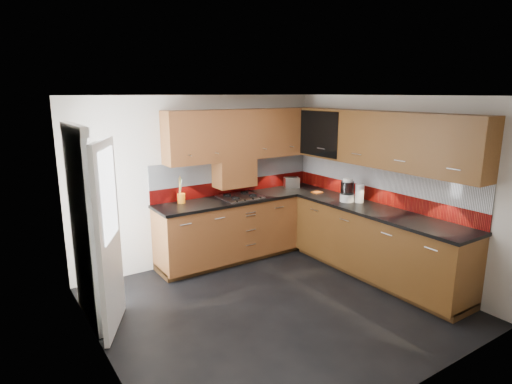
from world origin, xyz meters
TOP-DOWN VIEW (x-y plane):
  - room at (0.00, 0.00)m, footprint 4.00×3.80m
  - base_cabinets at (1.07, 0.72)m, footprint 2.70×3.20m
  - countertop at (1.05, 0.70)m, footprint 2.72×3.22m
  - backsplash at (1.28, 0.93)m, footprint 2.70×3.20m
  - upper_cabinets at (1.23, 0.78)m, footprint 2.50×3.20m
  - extractor_hood at (0.45, 1.64)m, footprint 0.60×0.33m
  - glass_cabinet at (1.71, 1.07)m, footprint 0.32×0.80m
  - back_door at (-1.78, 0.75)m, footprint 0.42×1.19m
  - gas_hob at (0.45, 1.47)m, footprint 0.57×0.50m
  - utensil_pot at (-0.39, 1.66)m, footprint 0.11×0.11m
  - toaster at (1.49, 1.59)m, footprint 0.27×0.23m
  - food_processor at (1.58, 0.45)m, footprint 0.20×0.20m
  - paper_towel at (1.68, 0.32)m, footprint 0.13×0.13m
  - orange_cloth at (1.58, 1.08)m, footprint 0.15×0.13m

SIDE VIEW (x-z plane):
  - base_cabinets at x=1.07m, z-range -0.04..0.91m
  - countertop at x=1.05m, z-range 0.90..0.94m
  - orange_cloth at x=1.58m, z-range 0.94..0.96m
  - gas_hob at x=0.45m, z-range 0.93..0.98m
  - toaster at x=1.49m, z-range 0.94..1.11m
  - utensil_pot at x=-0.39m, z-range 0.84..1.22m
  - back_door at x=-1.78m, z-range 0.01..2.05m
  - paper_towel at x=1.68m, z-range 0.94..1.19m
  - food_processor at x=1.58m, z-range 0.93..1.25m
  - backsplash at x=1.28m, z-range 0.94..1.48m
  - extractor_hood at x=0.45m, z-range 1.08..1.48m
  - room at x=0.00m, z-range 0.18..2.82m
  - upper_cabinets at x=1.23m, z-range 1.48..2.20m
  - glass_cabinet at x=1.71m, z-range 1.54..2.20m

